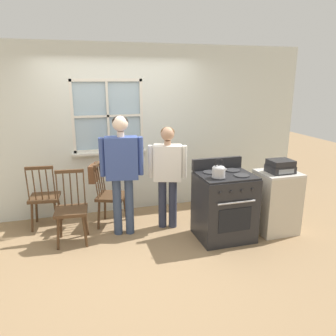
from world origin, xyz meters
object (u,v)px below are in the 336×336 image
at_px(stove, 224,205).
at_px(handbag, 93,173).
at_px(chair_center_cluster, 71,210).
at_px(side_counter, 276,202).
at_px(person_elderly_left, 122,164).
at_px(person_teen_center, 168,168).
at_px(chair_near_wall, 44,198).
at_px(potted_plant, 117,145).
at_px(stereo, 280,166).
at_px(kettle, 219,171).
at_px(chair_by_window, 110,196).

relative_size(stove, handbag, 3.53).
distance_m(chair_center_cluster, side_counter, 2.88).
relative_size(person_elderly_left, person_teen_center, 1.12).
bearing_deg(side_counter, chair_near_wall, 161.34).
height_order(chair_near_wall, side_counter, chair_near_wall).
height_order(chair_center_cluster, potted_plant, potted_plant).
bearing_deg(stereo, stove, 175.86).
xyz_separation_m(chair_center_cluster, stove, (2.03, -0.46, 0.02)).
height_order(potted_plant, side_counter, potted_plant).
xyz_separation_m(handbag, side_counter, (2.49, -0.98, -0.36)).
bearing_deg(stove, kettle, -141.81).
bearing_deg(chair_by_window, stove, -98.79).
bearing_deg(chair_by_window, potted_plant, -1.26).
bearing_deg(person_elderly_left, chair_by_window, 120.76).
distance_m(kettle, potted_plant, 1.84).
relative_size(stove, side_counter, 1.20).
relative_size(chair_center_cluster, stove, 0.91).
bearing_deg(side_counter, stove, 177.33).
relative_size(person_elderly_left, stereo, 4.99).
relative_size(chair_center_cluster, stereo, 2.90).
xyz_separation_m(kettle, stereo, (0.97, 0.07, -0.04)).
bearing_deg(chair_near_wall, stove, 162.37).
bearing_deg(potted_plant, side_counter, -33.53).
bearing_deg(stove, chair_by_window, 149.84).
xyz_separation_m(chair_center_cluster, potted_plant, (0.77, 0.88, 0.68)).
height_order(stove, handbag, stove).
bearing_deg(chair_near_wall, side_counter, 167.22).
bearing_deg(stereo, chair_by_window, 158.15).
bearing_deg(chair_center_cluster, person_teen_center, 8.24).
distance_m(chair_center_cluster, potted_plant, 1.35).
distance_m(chair_near_wall, handbag, 0.82).
bearing_deg(chair_by_window, handbag, 90.00).
bearing_deg(chair_by_window, person_teen_center, -90.09).
bearing_deg(kettle, person_elderly_left, 151.44).
bearing_deg(handbag, potted_plant, 43.43).
relative_size(stove, potted_plant, 3.44).
xyz_separation_m(chair_near_wall, stereo, (3.22, -1.11, 0.53)).
distance_m(person_teen_center, stereo, 1.58).
bearing_deg(chair_near_wall, person_teen_center, 169.54).
xyz_separation_m(person_teen_center, handbag, (-1.03, 0.40, -0.10)).
distance_m(person_elderly_left, person_teen_center, 0.68).
distance_m(person_teen_center, stove, 0.96).
height_order(person_teen_center, stereo, person_teen_center).
height_order(chair_center_cluster, handbag, same).
bearing_deg(chair_center_cluster, potted_plant, 53.89).
bearing_deg(handbag, stove, -29.10).
distance_m(chair_center_cluster, person_teen_center, 1.45).
distance_m(chair_near_wall, person_teen_center, 1.88).
xyz_separation_m(side_counter, stereo, (0.00, -0.02, 0.54)).
relative_size(chair_by_window, handbag, 3.21).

